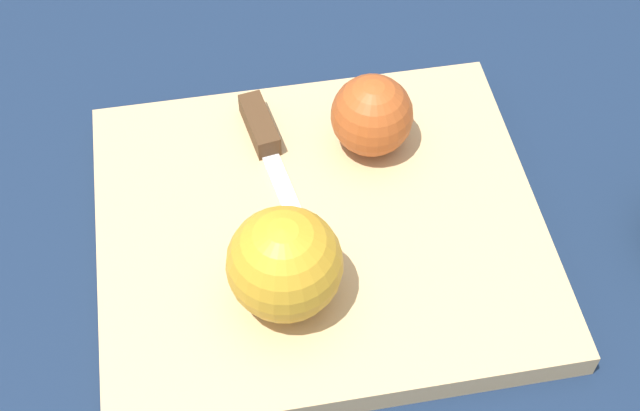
# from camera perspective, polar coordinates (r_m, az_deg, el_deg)

# --- Properties ---
(ground_plane) EXTENTS (4.00, 4.00, 0.00)m
(ground_plane) POSITION_cam_1_polar(r_m,az_deg,el_deg) (0.69, -0.00, -2.13)
(ground_plane) COLOR #14233D
(cutting_board) EXTENTS (0.36, 0.32, 0.02)m
(cutting_board) POSITION_cam_1_polar(r_m,az_deg,el_deg) (0.69, -0.00, -1.59)
(cutting_board) COLOR tan
(cutting_board) RESTS_ON ground_plane
(apple_half_left) EXTENTS (0.07, 0.07, 0.07)m
(apple_half_left) POSITION_cam_1_polar(r_m,az_deg,el_deg) (0.70, 3.36, 5.79)
(apple_half_left) COLOR #AD4C1E
(apple_half_left) RESTS_ON cutting_board
(apple_half_right) EXTENTS (0.08, 0.08, 0.08)m
(apple_half_right) POSITION_cam_1_polar(r_m,az_deg,el_deg) (0.61, -2.28, -3.79)
(apple_half_right) COLOR gold
(apple_half_right) RESTS_ON cutting_board
(knife) EXTENTS (0.05, 0.16, 0.02)m
(knife) POSITION_cam_1_polar(r_m,az_deg,el_deg) (0.72, -3.59, 4.39)
(knife) COLOR silver
(knife) RESTS_ON cutting_board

